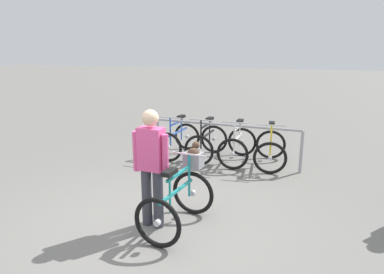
{
  "coord_description": "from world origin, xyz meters",
  "views": [
    {
      "loc": [
        1.91,
        -4.15,
        2.41
      ],
      "look_at": [
        0.18,
        1.16,
        1.0
      ],
      "focal_mm": 33.01,
      "sensor_mm": 36.0,
      "label": 1
    }
  ],
  "objects_px": {
    "racked_bike_yellow": "(270,149)",
    "person_with_featured_bike": "(151,164)",
    "racked_bike_black": "(207,143)",
    "racked_bike_white": "(238,146)",
    "racked_bike_blue": "(178,140)",
    "featured_bicycle": "(181,193)"
  },
  "relations": [
    {
      "from": "racked_bike_white",
      "to": "featured_bicycle",
      "type": "xyz_separation_m",
      "value": [
        -0.21,
        -3.02,
        0.12
      ]
    },
    {
      "from": "racked_bike_black",
      "to": "featured_bicycle",
      "type": "height_order",
      "value": "featured_bicycle"
    },
    {
      "from": "racked_bike_white",
      "to": "racked_bike_blue",
      "type": "bearing_deg",
      "value": 176.68
    },
    {
      "from": "racked_bike_white",
      "to": "person_with_featured_bike",
      "type": "xyz_separation_m",
      "value": [
        -0.57,
        -3.15,
        0.54
      ]
    },
    {
      "from": "racked_bike_blue",
      "to": "racked_bike_white",
      "type": "xyz_separation_m",
      "value": [
        1.4,
        -0.08,
        0.0
      ]
    },
    {
      "from": "racked_bike_yellow",
      "to": "featured_bicycle",
      "type": "distance_m",
      "value": 3.12
    },
    {
      "from": "racked_bike_black",
      "to": "person_with_featured_bike",
      "type": "xyz_separation_m",
      "value": [
        0.12,
        -3.19,
        0.54
      ]
    },
    {
      "from": "racked_bike_black",
      "to": "racked_bike_white",
      "type": "height_order",
      "value": "same"
    },
    {
      "from": "racked_bike_black",
      "to": "racked_bike_white",
      "type": "relative_size",
      "value": 1.03
    },
    {
      "from": "racked_bike_yellow",
      "to": "person_with_featured_bike",
      "type": "height_order",
      "value": "person_with_featured_bike"
    },
    {
      "from": "racked_bike_blue",
      "to": "featured_bicycle",
      "type": "xyz_separation_m",
      "value": [
        1.19,
        -3.1,
        0.12
      ]
    },
    {
      "from": "featured_bicycle",
      "to": "racked_bike_white",
      "type": "bearing_deg",
      "value": 86.11
    },
    {
      "from": "racked_bike_blue",
      "to": "racked_bike_white",
      "type": "bearing_deg",
      "value": -3.32
    },
    {
      "from": "person_with_featured_bike",
      "to": "featured_bicycle",
      "type": "bearing_deg",
      "value": 19.4
    },
    {
      "from": "racked_bike_black",
      "to": "featured_bicycle",
      "type": "xyz_separation_m",
      "value": [
        0.49,
        -3.06,
        0.12
      ]
    },
    {
      "from": "racked_bike_blue",
      "to": "featured_bicycle",
      "type": "height_order",
      "value": "featured_bicycle"
    },
    {
      "from": "racked_bike_white",
      "to": "racked_bike_yellow",
      "type": "xyz_separation_m",
      "value": [
        0.7,
        -0.04,
        0.0
      ]
    },
    {
      "from": "racked_bike_blue",
      "to": "racked_bike_yellow",
      "type": "xyz_separation_m",
      "value": [
        2.1,
        -0.12,
        0.0
      ]
    },
    {
      "from": "racked_bike_yellow",
      "to": "person_with_featured_bike",
      "type": "relative_size",
      "value": 0.71
    },
    {
      "from": "racked_bike_black",
      "to": "racked_bike_yellow",
      "type": "bearing_deg",
      "value": -3.31
    },
    {
      "from": "racked_bike_yellow",
      "to": "racked_bike_black",
      "type": "bearing_deg",
      "value": 176.69
    },
    {
      "from": "racked_bike_black",
      "to": "racked_bike_white",
      "type": "bearing_deg",
      "value": -3.32
    }
  ]
}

